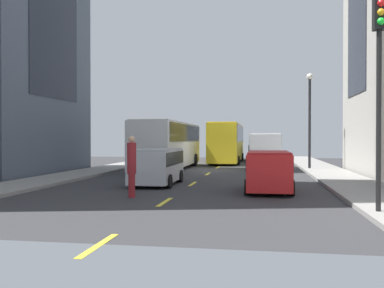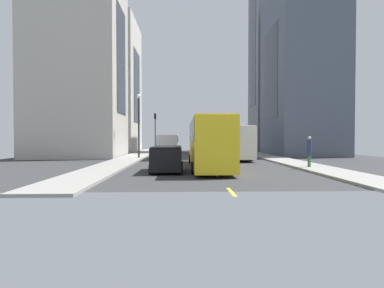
% 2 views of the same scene
% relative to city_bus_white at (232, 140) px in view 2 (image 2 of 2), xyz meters
% --- Properties ---
extents(ground_plane, '(41.78, 41.78, 0.00)m').
position_rel_city_bus_white_xyz_m(ground_plane, '(3.24, -0.49, -2.01)').
color(ground_plane, '#333335').
extents(sidewalk_west, '(2.75, 44.00, 0.15)m').
position_rel_city_bus_white_xyz_m(sidewalk_west, '(-4.28, -0.49, -1.93)').
color(sidewalk_west, gray).
rests_on(sidewalk_west, ground).
extents(sidewalk_east, '(2.75, 44.00, 0.15)m').
position_rel_city_bus_white_xyz_m(sidewalk_east, '(10.75, -0.49, -1.93)').
color(sidewalk_east, gray).
rests_on(sidewalk_east, ground).
extents(lane_stripe_0, '(0.16, 2.00, 0.01)m').
position_rel_city_bus_white_xyz_m(lane_stripe_0, '(3.24, -21.49, -2.00)').
color(lane_stripe_0, yellow).
rests_on(lane_stripe_0, ground).
extents(lane_stripe_1, '(0.16, 2.00, 0.01)m').
position_rel_city_bus_white_xyz_m(lane_stripe_1, '(3.24, -15.49, -2.00)').
color(lane_stripe_1, yellow).
rests_on(lane_stripe_1, ground).
extents(lane_stripe_2, '(0.16, 2.00, 0.01)m').
position_rel_city_bus_white_xyz_m(lane_stripe_2, '(3.24, -9.49, -2.00)').
color(lane_stripe_2, yellow).
rests_on(lane_stripe_2, ground).
extents(lane_stripe_3, '(0.16, 2.00, 0.01)m').
position_rel_city_bus_white_xyz_m(lane_stripe_3, '(3.24, -3.49, -2.00)').
color(lane_stripe_3, yellow).
rests_on(lane_stripe_3, ground).
extents(lane_stripe_4, '(0.16, 2.00, 0.01)m').
position_rel_city_bus_white_xyz_m(lane_stripe_4, '(3.24, 2.51, -2.00)').
color(lane_stripe_4, yellow).
rests_on(lane_stripe_4, ground).
extents(lane_stripe_5, '(0.16, 2.00, 0.01)m').
position_rel_city_bus_white_xyz_m(lane_stripe_5, '(3.24, 8.51, -2.00)').
color(lane_stripe_5, yellow).
rests_on(lane_stripe_5, ground).
extents(lane_stripe_6, '(0.16, 2.00, 0.01)m').
position_rel_city_bus_white_xyz_m(lane_stripe_6, '(3.24, 14.51, -2.00)').
color(lane_stripe_6, yellow).
rests_on(lane_stripe_6, ground).
extents(lane_stripe_7, '(0.16, 2.00, 0.01)m').
position_rel_city_bus_white_xyz_m(lane_stripe_7, '(3.24, 20.51, -2.00)').
color(lane_stripe_7, yellow).
rests_on(lane_stripe_7, ground).
extents(building_west_0, '(8.57, 7.11, 32.17)m').
position_rel_city_bus_white_xyz_m(building_west_0, '(-10.10, -15.78, 14.07)').
color(building_west_0, slate).
rests_on(building_west_0, ground).
extents(building_west_1, '(7.95, 10.76, 20.70)m').
position_rel_city_bus_white_xyz_m(building_west_1, '(-9.79, -5.71, 8.34)').
color(building_west_1, '#4C5666').
rests_on(building_west_1, ground).
extents(building_east_0, '(7.44, 10.97, 19.83)m').
position_rel_city_bus_white_xyz_m(building_east_0, '(16.01, -14.41, 7.90)').
color(building_east_0, beige).
rests_on(building_east_0, ground).
extents(building_east_1, '(9.90, 8.79, 22.00)m').
position_rel_city_bus_white_xyz_m(building_east_1, '(17.23, -2.47, 8.99)').
color(building_east_1, '#B7B2A8').
rests_on(building_east_1, ground).
extents(city_bus_white, '(2.81, 12.51, 3.35)m').
position_rel_city_bus_white_xyz_m(city_bus_white, '(0.00, 0.00, 0.00)').
color(city_bus_white, silver).
rests_on(city_bus_white, ground).
extents(streetcar_yellow, '(2.70, 12.79, 3.59)m').
position_rel_city_bus_white_xyz_m(streetcar_yellow, '(3.39, 10.17, 0.11)').
color(streetcar_yellow, yellow).
rests_on(streetcar_yellow, ground).
extents(delivery_van_white, '(2.25, 6.19, 2.58)m').
position_rel_city_bus_white_xyz_m(delivery_van_white, '(6.80, 0.88, -0.49)').
color(delivery_van_white, white).
rests_on(delivery_van_white, ground).
extents(car_black_0, '(2.09, 4.23, 1.68)m').
position_rel_city_bus_white_xyz_m(car_black_0, '(6.30, 12.87, -1.02)').
color(car_black_0, black).
rests_on(car_black_0, ground).
extents(car_red_1, '(1.90, 4.03, 1.67)m').
position_rel_city_bus_white_xyz_m(car_red_1, '(6.83, -11.95, -1.03)').
color(car_red_1, red).
rests_on(car_red_1, ground).
extents(car_silver_2, '(1.94, 4.27, 1.72)m').
position_rel_city_bus_white_xyz_m(car_silver_2, '(1.62, -10.10, -1.00)').
color(car_silver_2, '#B7BABF').
rests_on(car_silver_2, ground).
extents(pedestrian_crossing_mid, '(0.34, 0.34, 2.30)m').
position_rel_city_bus_white_xyz_m(pedestrian_crossing_mid, '(1.76, -14.55, -0.78)').
color(pedestrian_crossing_mid, maroon).
rests_on(pedestrian_crossing_mid, ground).
extents(pedestrian_crossing_near, '(0.30, 0.30, 2.20)m').
position_rel_city_bus_white_xyz_m(pedestrian_crossing_near, '(-3.84, 11.31, -0.67)').
color(pedestrian_crossing_near, '#336B38').
rests_on(pedestrian_crossing_near, ground).
extents(traffic_light_near_corner, '(0.32, 0.44, 5.99)m').
position_rel_city_bus_white_xyz_m(traffic_light_near_corner, '(9.78, -17.15, 2.30)').
color(traffic_light_near_corner, black).
rests_on(traffic_light_near_corner, ground).
extents(streetlamp_near, '(0.44, 0.44, 6.63)m').
position_rel_city_bus_white_xyz_m(streetlamp_near, '(9.88, 0.72, 2.23)').
color(streetlamp_near, black).
rests_on(streetlamp_near, ground).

